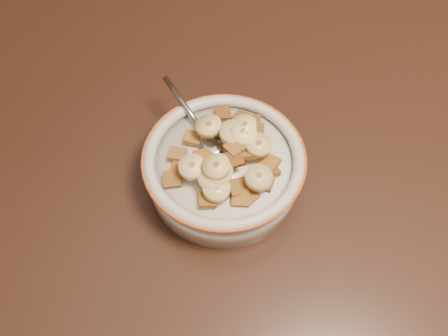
% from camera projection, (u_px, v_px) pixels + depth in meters
% --- Properties ---
extents(floor, '(4.00, 4.50, 0.10)m').
position_uv_depth(floor, '(307.00, 319.00, 1.33)').
color(floor, '#422816').
rests_on(floor, ground).
extents(table, '(1.43, 0.95, 0.04)m').
position_uv_depth(table, '(386.00, 154.00, 0.68)').
color(table, black).
rests_on(table, floor).
extents(chair, '(0.39, 0.39, 0.84)m').
position_uv_depth(chair, '(419.00, 51.00, 1.22)').
color(chair, black).
rests_on(chair, floor).
extents(cereal_bowl, '(0.19, 0.19, 0.04)m').
position_uv_depth(cereal_bowl, '(224.00, 171.00, 0.61)').
color(cereal_bowl, silver).
rests_on(cereal_bowl, table).
extents(milk, '(0.16, 0.16, 0.00)m').
position_uv_depth(milk, '(224.00, 161.00, 0.60)').
color(milk, white).
rests_on(milk, cereal_bowl).
extents(spoon, '(0.06, 0.06, 0.01)m').
position_uv_depth(spoon, '(210.00, 142.00, 0.60)').
color(spoon, gray).
rests_on(spoon, cereal_bowl).
extents(cereal_square_0, '(0.02, 0.02, 0.01)m').
position_uv_depth(cereal_square_0, '(177.00, 154.00, 0.59)').
color(cereal_square_0, olive).
rests_on(cereal_square_0, milk).
extents(cereal_square_1, '(0.03, 0.03, 0.01)m').
position_uv_depth(cereal_square_1, '(248.00, 152.00, 0.58)').
color(cereal_square_1, brown).
rests_on(cereal_square_1, milk).
extents(cereal_square_2, '(0.03, 0.03, 0.01)m').
position_uv_depth(cereal_square_2, '(242.00, 117.00, 0.63)').
color(cereal_square_2, brown).
rests_on(cereal_square_2, milk).
extents(cereal_square_3, '(0.03, 0.03, 0.01)m').
position_uv_depth(cereal_square_3, '(222.00, 130.00, 0.61)').
color(cereal_square_3, '#94501C').
rests_on(cereal_square_3, milk).
extents(cereal_square_4, '(0.02, 0.02, 0.01)m').
position_uv_depth(cereal_square_4, '(241.00, 198.00, 0.56)').
color(cereal_square_4, brown).
rests_on(cereal_square_4, milk).
extents(cereal_square_5, '(0.02, 0.02, 0.01)m').
position_uv_depth(cereal_square_5, '(253.00, 123.00, 0.62)').
color(cereal_square_5, brown).
rests_on(cereal_square_5, milk).
extents(cereal_square_6, '(0.02, 0.02, 0.01)m').
position_uv_depth(cereal_square_6, '(265.00, 182.00, 0.57)').
color(cereal_square_6, brown).
rests_on(cereal_square_6, milk).
extents(cereal_square_7, '(0.03, 0.03, 0.01)m').
position_uv_depth(cereal_square_7, '(210.00, 180.00, 0.57)').
color(cereal_square_7, '#9C611E').
rests_on(cereal_square_7, milk).
extents(cereal_square_8, '(0.03, 0.03, 0.01)m').
position_uv_depth(cereal_square_8, '(202.00, 171.00, 0.57)').
color(cereal_square_8, brown).
rests_on(cereal_square_8, milk).
extents(cereal_square_9, '(0.03, 0.03, 0.01)m').
position_uv_depth(cereal_square_9, '(260.00, 180.00, 0.57)').
color(cereal_square_9, brown).
rests_on(cereal_square_9, milk).
extents(cereal_square_10, '(0.03, 0.03, 0.01)m').
position_uv_depth(cereal_square_10, '(237.00, 187.00, 0.56)').
color(cereal_square_10, brown).
rests_on(cereal_square_10, milk).
extents(cereal_square_11, '(0.03, 0.03, 0.01)m').
position_uv_depth(cereal_square_11, '(248.00, 196.00, 0.56)').
color(cereal_square_11, brown).
rests_on(cereal_square_11, milk).
extents(cereal_square_12, '(0.03, 0.03, 0.01)m').
position_uv_depth(cereal_square_12, '(234.00, 160.00, 0.57)').
color(cereal_square_12, brown).
rests_on(cereal_square_12, milk).
extents(cereal_square_13, '(0.03, 0.03, 0.01)m').
position_uv_depth(cereal_square_13, '(270.00, 170.00, 0.58)').
color(cereal_square_13, brown).
rests_on(cereal_square_13, milk).
extents(cereal_square_14, '(0.02, 0.02, 0.01)m').
position_uv_depth(cereal_square_14, '(180.00, 168.00, 0.58)').
color(cereal_square_14, brown).
rests_on(cereal_square_14, milk).
extents(cereal_square_15, '(0.03, 0.03, 0.01)m').
position_uv_depth(cereal_square_15, '(191.00, 167.00, 0.57)').
color(cereal_square_15, brown).
rests_on(cereal_square_15, milk).
extents(cereal_square_16, '(0.03, 0.03, 0.01)m').
position_uv_depth(cereal_square_16, '(223.00, 114.00, 0.62)').
color(cereal_square_16, brown).
rests_on(cereal_square_16, milk).
extents(cereal_square_17, '(0.02, 0.02, 0.01)m').
position_uv_depth(cereal_square_17, '(218.00, 191.00, 0.56)').
color(cereal_square_17, '#97622E').
rests_on(cereal_square_17, milk).
extents(cereal_square_18, '(0.02, 0.02, 0.01)m').
position_uv_depth(cereal_square_18, '(192.00, 138.00, 0.60)').
color(cereal_square_18, olive).
rests_on(cereal_square_18, milk).
extents(cereal_square_19, '(0.02, 0.02, 0.01)m').
position_uv_depth(cereal_square_19, '(256.00, 131.00, 0.61)').
color(cereal_square_19, brown).
rests_on(cereal_square_19, milk).
extents(cereal_square_20, '(0.03, 0.03, 0.01)m').
position_uv_depth(cereal_square_20, '(203.00, 157.00, 0.58)').
color(cereal_square_20, '#9B671C').
rests_on(cereal_square_20, milk).
extents(cereal_square_21, '(0.03, 0.03, 0.01)m').
position_uv_depth(cereal_square_21, '(207.00, 200.00, 0.56)').
color(cereal_square_21, brown).
rests_on(cereal_square_21, milk).
extents(cereal_square_22, '(0.03, 0.03, 0.01)m').
position_uv_depth(cereal_square_22, '(235.00, 148.00, 0.58)').
color(cereal_square_22, '#955427').
rests_on(cereal_square_22, milk).
extents(cereal_square_23, '(0.03, 0.03, 0.01)m').
position_uv_depth(cereal_square_23, '(172.00, 179.00, 0.57)').
color(cereal_square_23, brown).
rests_on(cereal_square_23, milk).
extents(cereal_square_24, '(0.02, 0.02, 0.01)m').
position_uv_depth(cereal_square_24, '(209.00, 182.00, 0.57)').
color(cereal_square_24, '#905219').
rests_on(cereal_square_24, milk).
extents(cereal_square_25, '(0.03, 0.03, 0.01)m').
position_uv_depth(cereal_square_25, '(270.00, 163.00, 0.58)').
color(cereal_square_25, '#925A1F').
rests_on(cereal_square_25, milk).
extents(cereal_square_26, '(0.03, 0.03, 0.01)m').
position_uv_depth(cereal_square_26, '(256.00, 145.00, 0.59)').
color(cereal_square_26, brown).
rests_on(cereal_square_26, milk).
extents(banana_slice_0, '(0.03, 0.03, 0.02)m').
position_uv_depth(banana_slice_0, '(219.00, 172.00, 0.56)').
color(banana_slice_0, beige).
rests_on(banana_slice_0, milk).
extents(banana_slice_1, '(0.04, 0.04, 0.02)m').
position_uv_depth(banana_slice_1, '(209.00, 126.00, 0.59)').
color(banana_slice_1, '#EBC772').
rests_on(banana_slice_1, milk).
extents(banana_slice_2, '(0.03, 0.03, 0.01)m').
position_uv_depth(banana_slice_2, '(259.00, 178.00, 0.56)').
color(banana_slice_2, beige).
rests_on(banana_slice_2, milk).
extents(banana_slice_3, '(0.04, 0.04, 0.01)m').
position_uv_depth(banana_slice_3, '(232.00, 133.00, 0.58)').
color(banana_slice_3, '#F1E573').
rests_on(banana_slice_3, milk).
extents(banana_slice_4, '(0.04, 0.04, 0.01)m').
position_uv_depth(banana_slice_4, '(258.00, 145.00, 0.58)').
color(banana_slice_4, '#E5CA70').
rests_on(banana_slice_4, milk).
extents(banana_slice_5, '(0.04, 0.04, 0.02)m').
position_uv_depth(banana_slice_5, '(216.00, 167.00, 0.55)').
color(banana_slice_5, '#FDE994').
rests_on(banana_slice_5, milk).
extents(banana_slice_6, '(0.04, 0.04, 0.01)m').
position_uv_depth(banana_slice_6, '(216.00, 189.00, 0.55)').
color(banana_slice_6, '#E6CC6E').
rests_on(banana_slice_6, milk).
extents(banana_slice_7, '(0.04, 0.04, 0.01)m').
position_uv_depth(banana_slice_7, '(192.00, 167.00, 0.56)').
color(banana_slice_7, beige).
rests_on(banana_slice_7, milk).
extents(banana_slice_8, '(0.04, 0.04, 0.01)m').
position_uv_depth(banana_slice_8, '(244.00, 126.00, 0.59)').
color(banana_slice_8, '#FFF0AB').
rests_on(banana_slice_8, milk).
extents(banana_slice_9, '(0.04, 0.04, 0.02)m').
position_uv_depth(banana_slice_9, '(211.00, 178.00, 0.56)').
color(banana_slice_9, '#ECD58F').
rests_on(banana_slice_9, milk).
extents(banana_slice_10, '(0.04, 0.04, 0.01)m').
position_uv_depth(banana_slice_10, '(243.00, 134.00, 0.58)').
color(banana_slice_10, '#FFF09A').
rests_on(banana_slice_10, milk).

